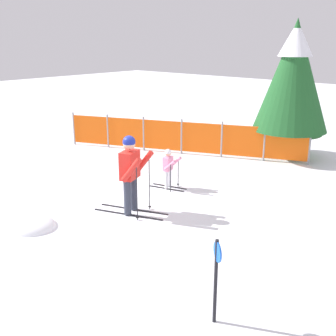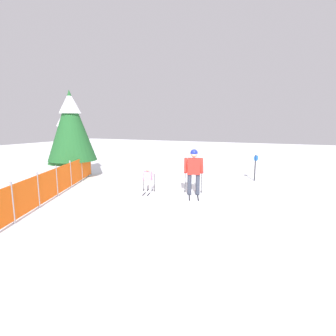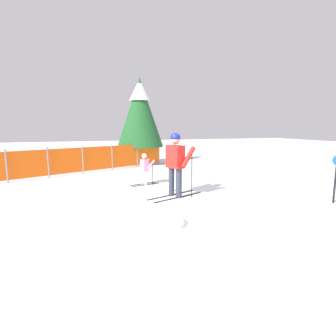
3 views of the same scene
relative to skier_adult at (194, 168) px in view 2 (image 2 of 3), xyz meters
name	(u,v)px [view 2 (image 2 of 3)]	position (x,y,z in m)	size (l,w,h in m)	color
ground_plane	(190,196)	(-0.28, 0.06, -1.06)	(60.00, 60.00, 0.00)	white
skier_adult	(194,168)	(0.00, 0.00, 0.00)	(1.70, 0.96, 1.78)	black
skier_child	(148,178)	(-0.44, 1.76, -0.45)	(1.02, 0.54, 1.06)	black
safety_fence	(57,181)	(-2.37, 4.62, -0.46)	(7.63, 3.26, 1.19)	gray
conifer_far	(71,124)	(0.53, 6.55, 1.64)	(2.35, 2.35, 4.36)	#4C3823
conifer_near	(66,135)	(0.50, 6.88, 1.12)	(1.90, 1.90, 3.53)	#4C3823
trail_marker	(255,165)	(3.63, -1.91, -0.27)	(0.24, 0.18, 1.26)	black
snow_mound	(238,209)	(-1.07, -1.89, -1.06)	(1.11, 0.95, 0.45)	white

